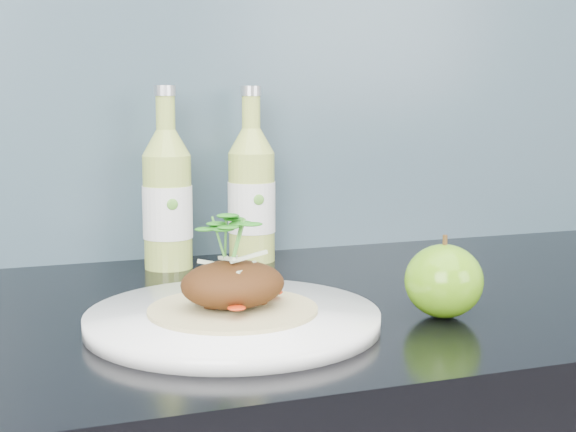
{
  "coord_description": "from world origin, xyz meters",
  "views": [
    {
      "loc": [
        -0.32,
        0.85,
        1.13
      ],
      "look_at": [
        -0.03,
        1.67,
        1.0
      ],
      "focal_mm": 50.0,
      "sensor_mm": 36.0,
      "label": 1
    }
  ],
  "objects_px": {
    "dinner_plate": "(233,319)",
    "green_apple": "(444,281)",
    "cider_bottle_left": "(167,200)",
    "cider_bottle_right": "(252,195)"
  },
  "relations": [
    {
      "from": "dinner_plate",
      "to": "green_apple",
      "type": "bearing_deg",
      "value": -10.22
    },
    {
      "from": "cider_bottle_left",
      "to": "cider_bottle_right",
      "type": "distance_m",
      "value": 0.12
    },
    {
      "from": "green_apple",
      "to": "cider_bottle_left",
      "type": "distance_m",
      "value": 0.41
    },
    {
      "from": "green_apple",
      "to": "cider_bottle_left",
      "type": "xyz_separation_m",
      "value": [
        -0.22,
        0.34,
        0.05
      ]
    },
    {
      "from": "green_apple",
      "to": "cider_bottle_right",
      "type": "xyz_separation_m",
      "value": [
        -0.1,
        0.35,
        0.05
      ]
    },
    {
      "from": "dinner_plate",
      "to": "cider_bottle_right",
      "type": "xyz_separation_m",
      "value": [
        0.12,
        0.31,
        0.08
      ]
    },
    {
      "from": "dinner_plate",
      "to": "cider_bottle_right",
      "type": "height_order",
      "value": "cider_bottle_right"
    },
    {
      "from": "dinner_plate",
      "to": "cider_bottle_left",
      "type": "height_order",
      "value": "cider_bottle_left"
    },
    {
      "from": "cider_bottle_left",
      "to": "cider_bottle_right",
      "type": "bearing_deg",
      "value": -9.22
    },
    {
      "from": "dinner_plate",
      "to": "cider_bottle_right",
      "type": "bearing_deg",
      "value": 69.56
    }
  ]
}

